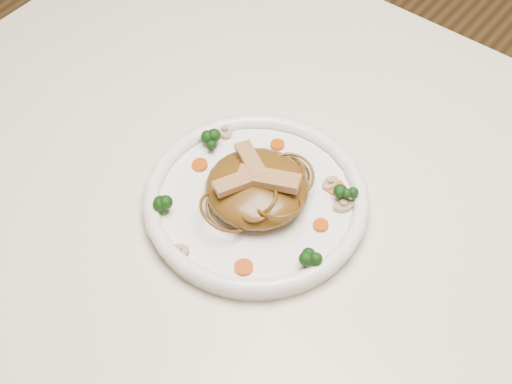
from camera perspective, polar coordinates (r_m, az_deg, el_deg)
The scene contains 19 objects.
table at distance 0.99m, azimuth 4.93°, elevation -5.28°, with size 1.20×0.80×0.75m.
plate at distance 0.90m, azimuth 0.00°, elevation -0.87°, with size 0.27×0.27×0.02m, color white.
noodle_mound at distance 0.88m, azimuth 0.07°, elevation 0.33°, with size 0.12×0.12×0.04m, color brown.
chicken_a at distance 0.86m, azimuth 0.96°, elevation 1.01°, with size 0.07×0.02×0.01m, color tan.
chicken_b at distance 0.88m, azimuth -0.39°, elevation 2.41°, with size 0.06×0.02×0.01m, color tan.
chicken_c at distance 0.86m, azimuth -1.21°, elevation 0.85°, with size 0.06×0.02×0.01m, color tan.
broccoli_0 at distance 0.89m, azimuth 6.82°, elevation -0.19°, with size 0.02×0.02×0.03m, color black, non-canonical shape.
broccoli_1 at distance 0.94m, azimuth -3.44°, elevation 4.02°, with size 0.02×0.02×0.03m, color black, non-canonical shape.
broccoli_2 at distance 0.88m, azimuth -7.17°, elevation -0.82°, with size 0.03×0.03×0.03m, color black, non-canonical shape.
broccoli_3 at distance 0.83m, azimuth 4.22°, elevation -5.15°, with size 0.03×0.03×0.03m, color black, non-canonical shape.
carrot_0 at distance 0.91m, azimuth 6.06°, elevation 0.35°, with size 0.02×0.02×0.01m, color #B34706.
carrot_1 at distance 0.93m, azimuth -4.30°, elevation 2.07°, with size 0.02×0.02×0.01m, color #B34706.
carrot_2 at distance 0.87m, azimuth 4.96°, elevation -2.53°, with size 0.02×0.02×0.01m, color #B34706.
carrot_3 at distance 0.95m, azimuth 1.65°, elevation 3.63°, with size 0.02×0.02×0.01m, color #B34706.
carrot_4 at distance 0.84m, azimuth -0.94°, elevation -5.76°, with size 0.02×0.02×0.01m, color #B34706.
mushroom_0 at distance 0.85m, azimuth -5.89°, elevation -4.50°, with size 0.02×0.02×0.01m, color #BDAF8D.
mushroom_1 at distance 0.89m, azimuth 6.67°, elevation -1.05°, with size 0.03×0.03×0.01m, color #BDAF8D.
mushroom_2 at distance 0.97m, azimuth -2.38°, elevation 4.66°, with size 0.03×0.03×0.01m, color #BDAF8D.
mushroom_3 at distance 0.91m, azimuth 5.70°, elevation 0.65°, with size 0.02×0.02×0.01m, color #BDAF8D.
Camera 1 is at (0.27, -0.48, 1.47)m, focal length 52.47 mm.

